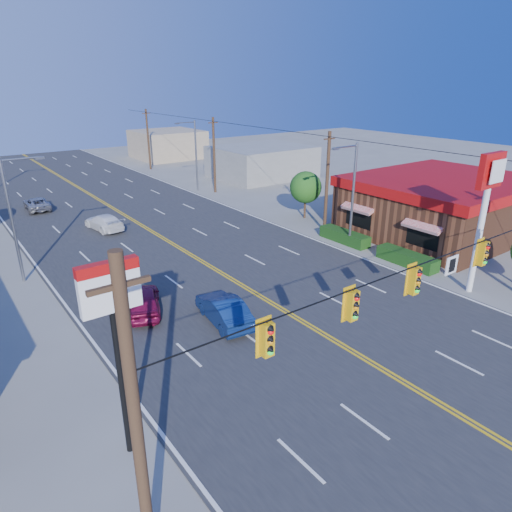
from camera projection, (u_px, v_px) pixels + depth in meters
ground at (415, 390)px, 19.29m from camera, size 160.00×160.00×0.00m
road at (188, 254)px, 34.29m from camera, size 20.00×120.00×0.06m
signal_span at (430, 286)px, 17.45m from camera, size 24.32×0.34×9.00m
kfc at (442, 205)px, 38.42m from camera, size 16.30×12.40×4.70m
kfc_pylon at (486, 196)px, 26.17m from camera, size 2.20×0.36×8.50m
pizza_hut_sign at (114, 321)px, 14.34m from camera, size 1.90×0.30×6.85m
streetlight_se at (352, 190)px, 34.12m from camera, size 2.55×0.25×8.00m
streetlight_ne at (194, 152)px, 52.14m from camera, size 2.55×0.25×8.00m
streetlight_sw at (14, 214)px, 28.21m from camera, size 2.55×0.25×8.00m
utility_pole_near at (327, 183)px, 38.01m from camera, size 0.28×0.28×8.40m
utility_pole_mid at (214, 156)px, 51.53m from camera, size 0.28×0.28×8.40m
utility_pole_far at (148, 140)px, 65.04m from camera, size 0.28×0.28×8.40m
tree_kfc_rear at (306, 187)px, 42.19m from camera, size 2.94×2.94×4.41m
bld_east_mid at (262, 162)px, 60.74m from camera, size 12.00×10.00×4.00m
bld_east_far at (168, 144)px, 75.53m from camera, size 10.00×10.00×4.40m
car_magenta at (144, 301)px, 25.43m from camera, size 3.23×4.63×1.46m
car_blue at (224, 311)px, 24.36m from camera, size 2.18×4.68×1.48m
car_white at (104, 223)px, 39.48m from camera, size 2.50×4.86×1.35m
car_silver at (37, 204)px, 45.48m from camera, size 2.34×4.64×1.26m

